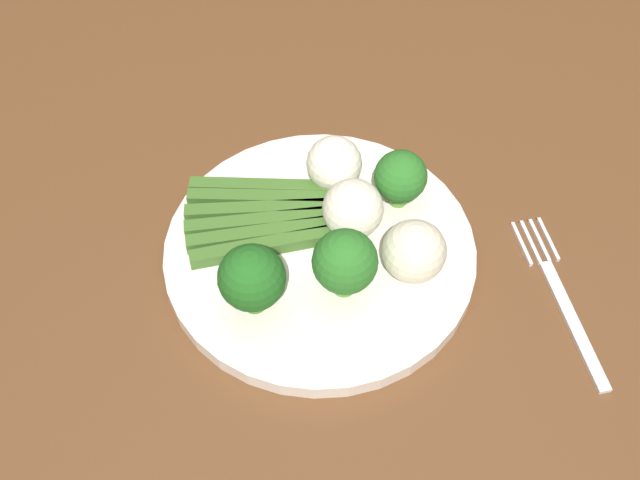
{
  "coord_description": "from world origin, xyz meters",
  "views": [
    {
      "loc": [
        -0.04,
        -0.37,
        1.27
      ],
      "look_at": [
        -0.06,
        0.0,
        0.77
      ],
      "focal_mm": 43.17,
      "sensor_mm": 36.0,
      "label": 1
    }
  ],
  "objects_px": {
    "dining_table": "(378,321)",
    "cauliflower_edge": "(353,209)",
    "cauliflower_back": "(334,163)",
    "asparagus_bundle": "(264,216)",
    "broccoli_near_center": "(401,177)",
    "fork": "(561,297)",
    "broccoli_right": "(345,262)",
    "cauliflower_mid": "(414,251)",
    "broccoli_left": "(252,279)",
    "plate": "(320,249)"
  },
  "relations": [
    {
      "from": "dining_table",
      "to": "broccoli_left",
      "type": "relative_size",
      "value": 21.7
    },
    {
      "from": "cauliflower_back",
      "to": "cauliflower_mid",
      "type": "bearing_deg",
      "value": -54.89
    },
    {
      "from": "broccoli_right",
      "to": "cauliflower_edge",
      "type": "height_order",
      "value": "broccoli_right"
    },
    {
      "from": "dining_table",
      "to": "cauliflower_back",
      "type": "distance_m",
      "value": 0.16
    },
    {
      "from": "fork",
      "to": "broccoli_near_center",
      "type": "bearing_deg",
      "value": 43.12
    },
    {
      "from": "asparagus_bundle",
      "to": "cauliflower_edge",
      "type": "relative_size",
      "value": 2.71
    },
    {
      "from": "asparagus_bundle",
      "to": "broccoli_right",
      "type": "distance_m",
      "value": 0.1
    },
    {
      "from": "asparagus_bundle",
      "to": "broccoli_left",
      "type": "distance_m",
      "value": 0.09
    },
    {
      "from": "asparagus_bundle",
      "to": "cauliflower_mid",
      "type": "height_order",
      "value": "cauliflower_mid"
    },
    {
      "from": "broccoli_left",
      "to": "cauliflower_back",
      "type": "height_order",
      "value": "broccoli_left"
    },
    {
      "from": "cauliflower_mid",
      "to": "fork",
      "type": "bearing_deg",
      "value": -6.15
    },
    {
      "from": "broccoli_left",
      "to": "cauliflower_back",
      "type": "xyz_separation_m",
      "value": [
        0.06,
        0.13,
        -0.01
      ]
    },
    {
      "from": "plate",
      "to": "broccoli_near_center",
      "type": "height_order",
      "value": "broccoli_near_center"
    },
    {
      "from": "broccoli_near_center",
      "to": "cauliflower_mid",
      "type": "height_order",
      "value": "broccoli_near_center"
    },
    {
      "from": "broccoli_right",
      "to": "fork",
      "type": "height_order",
      "value": "broccoli_right"
    },
    {
      "from": "cauliflower_mid",
      "to": "fork",
      "type": "height_order",
      "value": "cauliflower_mid"
    },
    {
      "from": "plate",
      "to": "cauliflower_edge",
      "type": "relative_size",
      "value": 5.1
    },
    {
      "from": "broccoli_right",
      "to": "cauliflower_edge",
      "type": "relative_size",
      "value": 1.23
    },
    {
      "from": "broccoli_near_center",
      "to": "broccoli_left",
      "type": "height_order",
      "value": "broccoli_left"
    },
    {
      "from": "dining_table",
      "to": "plate",
      "type": "bearing_deg",
      "value": 176.85
    },
    {
      "from": "cauliflower_edge",
      "to": "fork",
      "type": "bearing_deg",
      "value": -17.79
    },
    {
      "from": "broccoli_right",
      "to": "broccoli_left",
      "type": "distance_m",
      "value": 0.07
    },
    {
      "from": "asparagus_bundle",
      "to": "broccoli_left",
      "type": "height_order",
      "value": "broccoli_left"
    },
    {
      "from": "cauliflower_mid",
      "to": "cauliflower_edge",
      "type": "distance_m",
      "value": 0.06
    },
    {
      "from": "cauliflower_edge",
      "to": "fork",
      "type": "distance_m",
      "value": 0.18
    },
    {
      "from": "broccoli_left",
      "to": "broccoli_near_center",
      "type": "bearing_deg",
      "value": 43.65
    },
    {
      "from": "broccoli_near_center",
      "to": "asparagus_bundle",
      "type": "bearing_deg",
      "value": -167.4
    },
    {
      "from": "cauliflower_mid",
      "to": "cauliflower_back",
      "type": "xyz_separation_m",
      "value": [
        -0.06,
        0.09,
        -0.0
      ]
    },
    {
      "from": "broccoli_right",
      "to": "cauliflower_back",
      "type": "bearing_deg",
      "value": 95.44
    },
    {
      "from": "asparagus_bundle",
      "to": "broccoli_near_center",
      "type": "bearing_deg",
      "value": -174.46
    },
    {
      "from": "dining_table",
      "to": "cauliflower_edge",
      "type": "height_order",
      "value": "cauliflower_edge"
    },
    {
      "from": "broccoli_near_center",
      "to": "cauliflower_edge",
      "type": "relative_size",
      "value": 1.08
    },
    {
      "from": "cauliflower_back",
      "to": "plate",
      "type": "bearing_deg",
      "value": -98.2
    },
    {
      "from": "asparagus_bundle",
      "to": "cauliflower_edge",
      "type": "bearing_deg",
      "value": 169.03
    },
    {
      "from": "cauliflower_edge",
      "to": "fork",
      "type": "xyz_separation_m",
      "value": [
        0.17,
        -0.05,
        -0.04
      ]
    },
    {
      "from": "plate",
      "to": "asparagus_bundle",
      "type": "height_order",
      "value": "asparagus_bundle"
    },
    {
      "from": "dining_table",
      "to": "cauliflower_edge",
      "type": "relative_size",
      "value": 27.21
    },
    {
      "from": "broccoli_left",
      "to": "asparagus_bundle",
      "type": "bearing_deg",
      "value": 89.55
    },
    {
      "from": "dining_table",
      "to": "cauliflower_back",
      "type": "height_order",
      "value": "cauliflower_back"
    },
    {
      "from": "plate",
      "to": "broccoli_left",
      "type": "distance_m",
      "value": 0.09
    },
    {
      "from": "cauliflower_back",
      "to": "fork",
      "type": "bearing_deg",
      "value": -29.41
    },
    {
      "from": "dining_table",
      "to": "asparagus_bundle",
      "type": "xyz_separation_m",
      "value": [
        -0.1,
        0.03,
        0.12
      ]
    },
    {
      "from": "broccoli_right",
      "to": "broccoli_near_center",
      "type": "distance_m",
      "value": 0.1
    },
    {
      "from": "cauliflower_mid",
      "to": "broccoli_near_center",
      "type": "bearing_deg",
      "value": 97.14
    },
    {
      "from": "plate",
      "to": "broccoli_left",
      "type": "relative_size",
      "value": 4.07
    },
    {
      "from": "broccoli_left",
      "to": "cauliflower_edge",
      "type": "relative_size",
      "value": 1.25
    },
    {
      "from": "cauliflower_mid",
      "to": "cauliflower_edge",
      "type": "xyz_separation_m",
      "value": [
        -0.05,
        0.04,
        -0.0
      ]
    },
    {
      "from": "cauliflower_back",
      "to": "fork",
      "type": "xyz_separation_m",
      "value": [
        0.19,
        -0.11,
        -0.04
      ]
    },
    {
      "from": "cauliflower_mid",
      "to": "asparagus_bundle",
      "type": "bearing_deg",
      "value": 159.21
    },
    {
      "from": "cauliflower_edge",
      "to": "cauliflower_back",
      "type": "bearing_deg",
      "value": 108.03
    }
  ]
}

